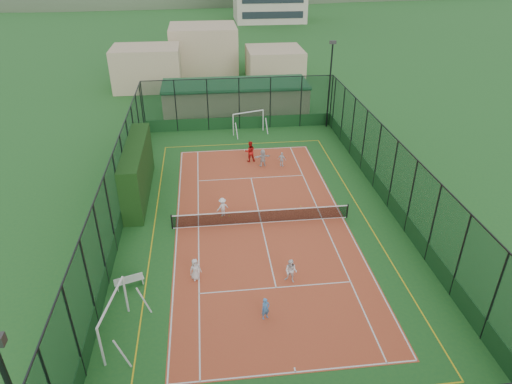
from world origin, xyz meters
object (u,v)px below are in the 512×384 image
at_px(futsal_goal_near, 114,319).
at_px(child_near_left, 195,269).
at_px(child_near_right, 291,271).
at_px(child_far_right, 282,159).
at_px(floodlight_ne, 329,85).
at_px(child_near_mid, 266,309).
at_px(child_far_back, 263,158).
at_px(coach, 250,151).
at_px(clubhouse, 235,97).
at_px(white_bench, 129,280).
at_px(futsal_goal_far, 248,123).
at_px(child_far_left, 223,207).

distance_m(futsal_goal_near, child_near_left, 5.26).
xyz_separation_m(child_near_right, child_far_right, (1.86, 14.18, -0.09)).
xyz_separation_m(floodlight_ne, child_near_mid, (-9.47, -25.14, -3.51)).
relative_size(child_near_left, child_far_back, 0.91).
distance_m(floodlight_ne, child_near_left, 25.54).
height_order(child_near_mid, child_far_back, child_far_back).
xyz_separation_m(futsal_goal_near, child_near_mid, (7.09, 0.37, -0.49)).
relative_size(child_far_back, coach, 0.81).
relative_size(clubhouse, coach, 8.52).
xyz_separation_m(floodlight_ne, white_bench, (-16.40, -21.98, -3.70)).
bearing_deg(white_bench, child_near_mid, -43.10).
relative_size(clubhouse, child_far_right, 12.35).
bearing_deg(child_near_left, child_near_mid, -67.18).
bearing_deg(child_near_mid, child_near_left, 110.35).
bearing_deg(coach, floodlight_ne, -143.96).
relative_size(white_bench, child_near_left, 1.16).
height_order(clubhouse, coach, clubhouse).
relative_size(futsal_goal_near, child_far_back, 2.37).
bearing_deg(white_bench, futsal_goal_far, 49.41).
distance_m(child_far_left, child_far_back, 8.13).
height_order(child_near_left, child_far_right, child_near_left).
xyz_separation_m(clubhouse, child_far_left, (-2.47, -20.80, -0.90)).
bearing_deg(child_near_left, child_far_left, 51.53).
xyz_separation_m(futsal_goal_near, futsal_goal_far, (8.71, 24.74, -0.07)).
bearing_deg(white_bench, futsal_goal_near, -111.18).
xyz_separation_m(white_bench, child_far_right, (10.52, 13.58, 0.20)).
bearing_deg(child_far_back, futsal_goal_far, -94.35).
height_order(floodlight_ne, clubhouse, floodlight_ne).
bearing_deg(child_near_left, white_bench, 160.63).
bearing_deg(clubhouse, child_near_left, -98.94).
bearing_deg(child_far_left, child_near_left, 47.43).
height_order(child_near_left, child_near_right, child_near_right).
bearing_deg(child_near_right, futsal_goal_far, 119.98).
relative_size(floodlight_ne, child_near_left, 6.29).
height_order(futsal_goal_near, coach, futsal_goal_near).
bearing_deg(child_far_left, white_bench, 24.24).
relative_size(child_near_left, coach, 0.74).
bearing_deg(futsal_goal_far, child_far_left, -120.05).
xyz_separation_m(child_far_left, child_far_back, (3.65, 7.27, 0.06)).
relative_size(child_far_left, child_far_back, 0.92).
height_order(futsal_goal_near, child_near_left, futsal_goal_near).
bearing_deg(child_far_left, coach, -134.82).
bearing_deg(child_far_right, child_near_left, 95.88).
distance_m(floodlight_ne, clubhouse, 10.47).
bearing_deg(white_bench, child_far_back, 38.39).
bearing_deg(futsal_goal_near, futsal_goal_far, -8.89).
height_order(floodlight_ne, child_far_right, floodlight_ne).
relative_size(white_bench, child_near_right, 1.07).
bearing_deg(futsal_goal_near, child_far_back, -17.25).
relative_size(child_far_right, child_far_back, 0.85).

